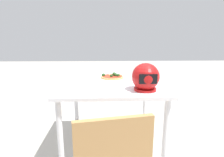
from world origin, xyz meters
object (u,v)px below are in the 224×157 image
Objects in this scene: dining_table at (112,90)px; pizza at (112,76)px; drinking_glass at (147,70)px; motorcycle_helmet at (146,77)px.

pizza is at bearing -94.34° from dining_table.
drinking_glass is (-0.43, -0.20, 0.03)m from pizza.
dining_table is 8.79× the size of drinking_glass.
pizza is (-0.01, -0.14, 0.12)m from dining_table.
dining_table is at bearing 38.17° from drinking_glass.
pizza is 0.48m from drinking_glass.
drinking_glass is at bearing -141.83° from dining_table.
dining_table is 0.18m from pizza.
dining_table is 0.47m from motorcycle_helmet.
pizza is at bearing 25.41° from drinking_glass.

